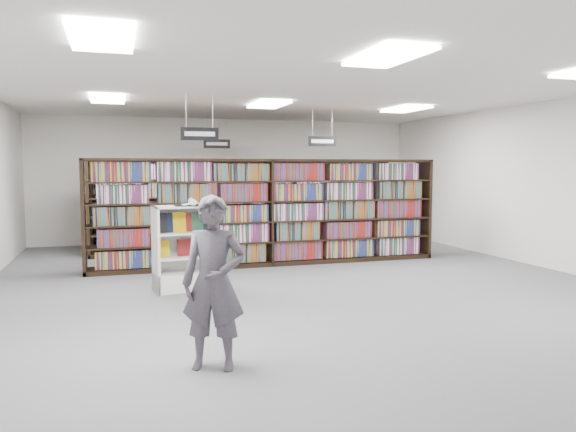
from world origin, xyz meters
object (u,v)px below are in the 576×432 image
object	(u,v)px
endcap_display	(185,261)
shopper	(214,283)
open_book	(193,204)
bookshelf_row_near	(269,212)

from	to	relation	value
endcap_display	shopper	distance (m)	3.64
endcap_display	shopper	bearing A→B (deg)	-100.19
open_book	endcap_display	bearing A→B (deg)	144.97
open_book	shopper	distance (m)	3.57
bookshelf_row_near	open_book	xyz separation A→B (m)	(-1.76, -1.93, 0.32)
open_book	bookshelf_row_near	bearing A→B (deg)	48.54
endcap_display	bookshelf_row_near	bearing A→B (deg)	36.25
endcap_display	open_book	distance (m)	0.92
shopper	endcap_display	bearing A→B (deg)	108.56
bookshelf_row_near	open_book	distance (m)	2.63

